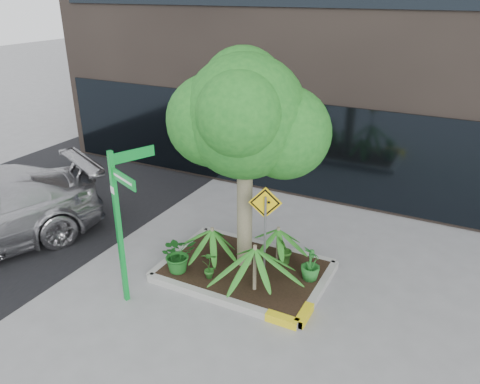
% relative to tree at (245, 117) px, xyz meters
% --- Properties ---
extents(ground, '(80.00, 80.00, 0.00)m').
position_rel_tree_xyz_m(ground, '(-0.11, -0.48, -3.27)').
color(ground, gray).
rests_on(ground, ground).
extents(asphalt_road, '(7.00, 80.00, 0.01)m').
position_rel_tree_xyz_m(asphalt_road, '(-6.61, -0.48, -3.27)').
color(asphalt_road, black).
rests_on(asphalt_road, ground).
extents(planter, '(3.35, 2.36, 0.15)m').
position_rel_tree_xyz_m(planter, '(0.12, -0.21, -3.17)').
color(planter, '#9E9E99').
rests_on(planter, ground).
extents(tree, '(2.99, 2.65, 4.48)m').
position_rel_tree_xyz_m(tree, '(0.00, 0.00, 0.00)').
color(tree, gray).
rests_on(tree, ground).
extents(palm_front, '(1.08, 1.08, 1.20)m').
position_rel_tree_xyz_m(palm_front, '(0.59, -0.76, -2.23)').
color(palm_front, gray).
rests_on(palm_front, ground).
extents(palm_left, '(0.88, 0.88, 0.98)m').
position_rel_tree_xyz_m(palm_left, '(-0.63, -0.25, -2.39)').
color(palm_left, gray).
rests_on(palm_left, ground).
extents(palm_back, '(0.85, 0.85, 0.95)m').
position_rel_tree_xyz_m(palm_back, '(0.56, 0.44, -2.42)').
color(palm_back, gray).
rests_on(palm_back, ground).
extents(shrub_a, '(1.00, 1.00, 0.79)m').
position_rel_tree_xyz_m(shrub_a, '(-1.05, -0.89, -2.73)').
color(shrub_a, '#19591C').
rests_on(shrub_a, planter).
extents(shrub_b, '(0.55, 0.55, 0.69)m').
position_rel_tree_xyz_m(shrub_b, '(1.42, 0.05, -2.78)').
color(shrub_b, '#206A25').
rests_on(shrub_b, planter).
extents(shrub_c, '(0.42, 0.42, 0.61)m').
position_rel_tree_xyz_m(shrub_c, '(-0.36, -0.83, -2.82)').
color(shrub_c, '#24641F').
rests_on(shrub_c, planter).
extents(shrub_d, '(0.43, 0.43, 0.66)m').
position_rel_tree_xyz_m(shrub_d, '(0.76, 0.31, -2.79)').
color(shrub_d, '#265A1A').
rests_on(shrub_d, planter).
extents(street_sign_post, '(0.82, 1.09, 2.98)m').
position_rel_tree_xyz_m(street_sign_post, '(-1.44, -1.95, -1.43)').
color(street_sign_post, '#0E9C33').
rests_on(street_sign_post, ground).
extents(cattle_sign, '(0.58, 0.25, 2.01)m').
position_rel_tree_xyz_m(cattle_sign, '(0.64, -0.43, -1.76)').
color(cattle_sign, slate).
rests_on(cattle_sign, ground).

